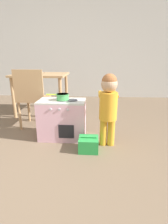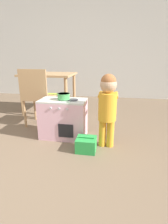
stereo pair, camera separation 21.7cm
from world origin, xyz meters
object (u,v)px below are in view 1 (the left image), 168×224
at_px(play_kitchen, 62,119).
at_px(toy_pot, 62,96).
at_px(toy_basket, 89,144).
at_px(dining_table, 41,80).
at_px(dining_chair_near, 33,97).
at_px(child_figure, 108,102).

xyz_separation_m(play_kitchen, toy_pot, (0.01, 0.00, 0.31)).
relative_size(toy_basket, dining_table, 0.24).
relative_size(toy_pot, dining_table, 0.30).
xyz_separation_m(toy_basket, dining_chair_near, (-0.86, 0.66, 0.40)).
distance_m(play_kitchen, dining_chair_near, 0.64).
bearing_deg(toy_basket, toy_pot, 136.85).
relative_size(play_kitchen, dining_chair_near, 0.68).
distance_m(toy_basket, dining_table, 1.78).
bearing_deg(toy_basket, child_figure, 36.18).
bearing_deg(dining_table, dining_chair_near, -83.60).
height_order(toy_pot, dining_table, dining_table).
height_order(play_kitchen, child_figure, child_figure).
xyz_separation_m(play_kitchen, child_figure, (0.58, -0.16, 0.29)).
height_order(child_figure, dining_chair_near, dining_chair_near).
height_order(toy_pot, child_figure, child_figure).
xyz_separation_m(child_figure, dining_chair_near, (-1.08, 0.50, -0.07)).
relative_size(toy_pot, dining_chair_near, 0.33).
bearing_deg(toy_pot, toy_basket, -43.15).
relative_size(dining_table, dining_chair_near, 1.08).
distance_m(child_figure, toy_basket, 0.54).
bearing_deg(play_kitchen, child_figure, -15.71).
bearing_deg(child_figure, toy_basket, -143.82).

